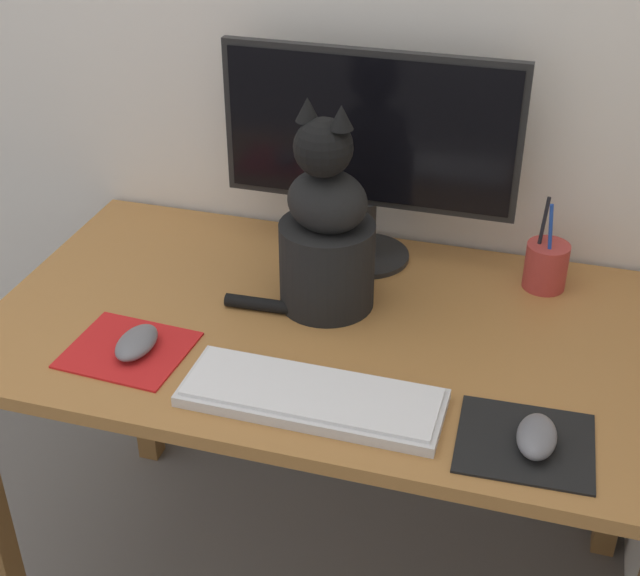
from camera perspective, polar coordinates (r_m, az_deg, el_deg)
desk at (r=1.61m, az=0.76°, el=-5.27°), size 1.20×0.68×0.70m
monitor at (r=1.65m, az=3.03°, el=9.22°), size 0.55×0.17×0.41m
keyboard at (r=1.37m, az=-0.52°, el=-6.97°), size 0.41×0.15×0.02m
mousepad_left at (r=1.52m, az=-12.16°, el=-3.89°), size 0.20×0.18×0.00m
mousepad_right at (r=1.34m, az=12.99°, el=-9.63°), size 0.20×0.18×0.00m
computer_mouse_left at (r=1.50m, az=-11.66°, el=-3.44°), size 0.06×0.10×0.03m
computer_mouse_right at (r=1.32m, az=13.70°, el=-9.22°), size 0.06×0.10×0.03m
cat at (r=1.54m, az=0.38°, el=3.50°), size 0.28×0.21×0.38m
pen_cup at (r=1.69m, az=14.26°, el=1.42°), size 0.08×0.08×0.18m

